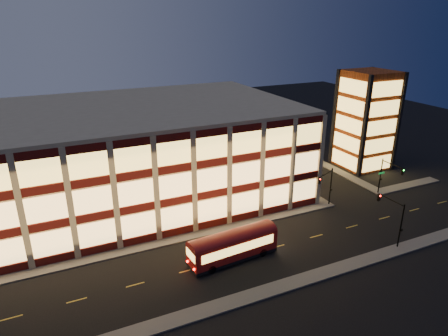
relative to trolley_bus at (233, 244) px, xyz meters
name	(u,v)px	position (x,y,z in m)	size (l,w,h in m)	color
ground	(186,241)	(-3.70, 6.08, -2.05)	(200.00, 200.00, 0.00)	black
sidewalk_office_south	(161,242)	(-6.70, 7.08, -1.97)	(54.00, 2.00, 0.15)	#514F4C
sidewalk_office_east	(271,170)	(19.30, 23.08, -1.97)	(2.00, 30.00, 0.15)	#514F4C
sidewalk_tower_south	(406,186)	(36.30, 7.08, -1.97)	(14.00, 2.00, 0.15)	#514F4C
sidewalk_tower_west	(319,162)	(30.30, 23.08, -1.97)	(2.00, 30.00, 0.15)	#514F4C
sidewalk_near	(230,303)	(-3.70, -6.92, -1.97)	(100.00, 2.00, 0.15)	#514F4C
office_building	(130,153)	(-6.61, 22.99, 5.20)	(50.45, 30.45, 14.50)	tan
stair_tower	(366,120)	(36.25, 18.03, 6.94)	(8.60, 8.60, 18.00)	#8C3814
traffic_signal_far	(327,183)	(18.51, 6.32, 2.07)	(3.79, 1.87, 6.00)	black
traffic_signal_right	(388,173)	(29.80, 5.46, 2.05)	(1.20, 4.37, 6.00)	black
traffic_signal_near	(393,213)	(19.80, -4.95, 2.08)	(0.32, 4.45, 6.00)	black
trolley_bus	(233,244)	(0.00, 0.00, 0.00)	(11.09, 3.60, 3.69)	#7B0706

